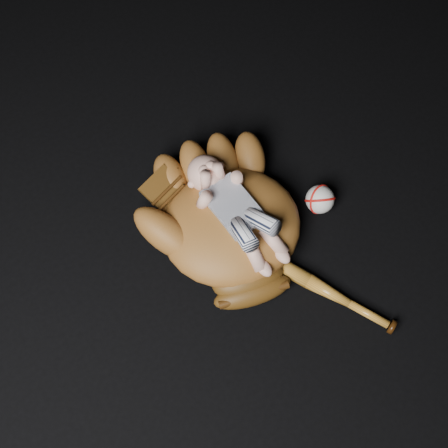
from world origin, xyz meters
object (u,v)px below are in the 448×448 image
object	(u,v)px
newborn_baby	(240,214)
baseball	(320,199)
baseball_glove	(231,223)
baseball_bat	(317,286)

from	to	relation	value
newborn_baby	baseball	world-z (taller)	newborn_baby
baseball	baseball_glove	bearing A→B (deg)	167.35
baseball_glove	newborn_baby	size ratio (longest dim) A/B	1.46
baseball_glove	baseball_bat	distance (m)	0.27
newborn_baby	baseball	bearing A→B (deg)	-14.86
newborn_baby	baseball_bat	bearing A→B (deg)	-73.49
newborn_baby	baseball_bat	size ratio (longest dim) A/B	0.81
baseball_bat	baseball	size ratio (longest dim) A/B	5.54
baseball	newborn_baby	bearing A→B (deg)	168.59
baseball_glove	newborn_baby	distance (m)	0.05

